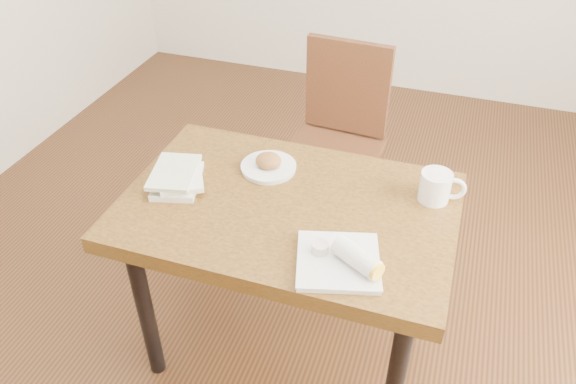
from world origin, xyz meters
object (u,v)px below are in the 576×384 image
(table, at_px, (288,225))
(plate_scone, at_px, (269,165))
(chair_far, at_px, (338,132))
(book_stack, at_px, (178,177))
(coffee_mug, at_px, (437,186))
(plate_burrito, at_px, (344,260))

(table, bearing_deg, plate_scone, 127.79)
(table, bearing_deg, chair_far, 92.15)
(plate_scone, relative_size, book_stack, 0.77)
(coffee_mug, xyz_separation_m, plate_burrito, (-0.21, -0.41, -0.03))
(plate_burrito, bearing_deg, chair_far, 104.77)
(chair_far, xyz_separation_m, coffee_mug, (0.49, -0.65, 0.26))
(chair_far, distance_m, plate_burrito, 1.12)
(plate_burrito, height_order, book_stack, plate_burrito)
(coffee_mug, xyz_separation_m, book_stack, (-0.87, -0.20, -0.03))
(coffee_mug, bearing_deg, plate_scone, -178.78)
(table, distance_m, chair_far, 0.84)
(chair_far, bearing_deg, plate_burrito, -75.23)
(plate_scone, bearing_deg, book_stack, -145.97)
(chair_far, relative_size, plate_burrito, 3.20)
(plate_scone, xyz_separation_m, book_stack, (-0.27, -0.18, 0.01))
(table, distance_m, coffee_mug, 0.52)
(coffee_mug, bearing_deg, table, -158.46)
(table, height_order, plate_burrito, plate_burrito)
(coffee_mug, height_order, book_stack, coffee_mug)
(plate_scone, distance_m, coffee_mug, 0.60)
(table, bearing_deg, plate_burrito, -42.36)
(plate_scone, bearing_deg, chair_far, 81.41)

